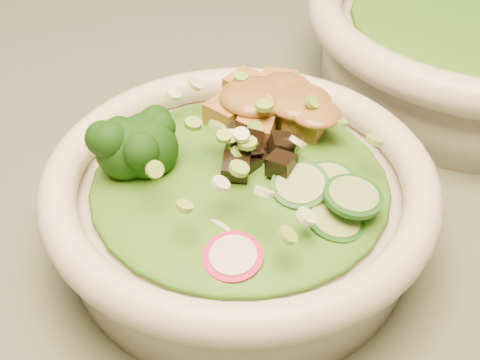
% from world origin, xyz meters
% --- Properties ---
extents(salad_bowl, '(0.24, 0.24, 0.07)m').
position_xyz_m(salad_bowl, '(-0.16, -0.00, 0.79)').
color(salad_bowl, beige).
rests_on(salad_bowl, dining_table).
extents(lettuce_bed, '(0.18, 0.18, 0.02)m').
position_xyz_m(lettuce_bed, '(-0.16, -0.00, 0.80)').
color(lettuce_bed, '#216214').
rests_on(lettuce_bed, salad_bowl).
extents(broccoli_florets, '(0.08, 0.07, 0.04)m').
position_xyz_m(broccoli_florets, '(-0.22, -0.01, 0.82)').
color(broccoli_florets, black).
rests_on(broccoli_florets, salad_bowl).
extents(radish_slices, '(0.10, 0.05, 0.02)m').
position_xyz_m(radish_slices, '(-0.16, -0.06, 0.81)').
color(radish_slices, '#B10D4D').
rests_on(radish_slices, salad_bowl).
extents(cucumber_slices, '(0.07, 0.07, 0.03)m').
position_xyz_m(cucumber_slices, '(-0.10, -0.00, 0.82)').
color(cucumber_slices, '#7EA95E').
rests_on(cucumber_slices, salad_bowl).
extents(mushroom_heap, '(0.07, 0.07, 0.04)m').
position_xyz_m(mushroom_heap, '(-0.16, 0.01, 0.82)').
color(mushroom_heap, black).
rests_on(mushroom_heap, salad_bowl).
extents(tofu_cubes, '(0.09, 0.06, 0.03)m').
position_xyz_m(tofu_cubes, '(-0.16, 0.05, 0.82)').
color(tofu_cubes, '#9C6534').
rests_on(tofu_cubes, salad_bowl).
extents(peanut_sauce, '(0.06, 0.05, 0.01)m').
position_xyz_m(peanut_sauce, '(-0.16, 0.05, 0.83)').
color(peanut_sauce, brown).
rests_on(peanut_sauce, tofu_cubes).
extents(scallion_garnish, '(0.17, 0.17, 0.02)m').
position_xyz_m(scallion_garnish, '(-0.16, -0.00, 0.83)').
color(scallion_garnish, '#77B03E').
rests_on(scallion_garnish, salad_bowl).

